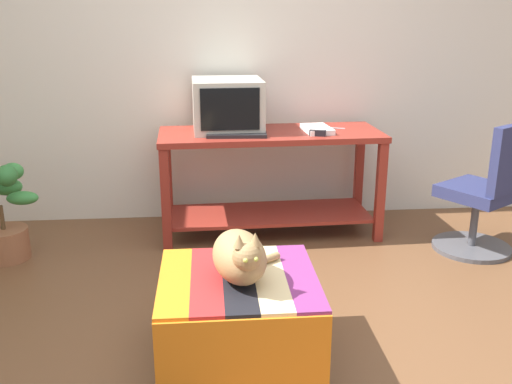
% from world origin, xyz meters
% --- Properties ---
extents(ground_plane, '(14.00, 14.00, 0.00)m').
position_xyz_m(ground_plane, '(0.00, 0.00, 0.00)').
color(ground_plane, brown).
extents(back_wall, '(8.00, 0.10, 2.60)m').
position_xyz_m(back_wall, '(0.00, 2.05, 1.30)').
color(back_wall, silver).
rests_on(back_wall, ground_plane).
extents(desk, '(1.57, 0.65, 0.75)m').
position_xyz_m(desk, '(0.23, 1.60, 0.51)').
color(desk, maroon).
rests_on(desk, ground_plane).
extents(tv_monitor, '(0.49, 0.51, 0.36)m').
position_xyz_m(tv_monitor, '(-0.06, 1.68, 0.92)').
color(tv_monitor, '#BCB7A8').
rests_on(tv_monitor, desk).
extents(keyboard, '(0.41, 0.17, 0.02)m').
position_xyz_m(keyboard, '(-0.01, 1.46, 0.76)').
color(keyboard, black).
rests_on(keyboard, desk).
extents(book, '(0.20, 0.31, 0.04)m').
position_xyz_m(book, '(0.55, 1.57, 0.77)').
color(book, white).
rests_on(book, desk).
extents(ottoman_with_blanket, '(0.71, 0.69, 0.41)m').
position_xyz_m(ottoman_with_blanket, '(-0.09, 0.02, 0.21)').
color(ottoman_with_blanket, '#7A664C').
rests_on(ottoman_with_blanket, ground_plane).
extents(cat, '(0.35, 0.42, 0.27)m').
position_xyz_m(cat, '(-0.08, -0.02, 0.53)').
color(cat, '#9E7A4C').
rests_on(cat, ottoman_with_blanket).
extents(potted_plant, '(0.42, 0.44, 0.65)m').
position_xyz_m(potted_plant, '(-1.53, 1.28, 0.29)').
color(potted_plant, brown).
rests_on(potted_plant, ground_plane).
extents(office_chair, '(0.58, 0.58, 0.89)m').
position_xyz_m(office_chair, '(1.60, 1.12, 0.39)').
color(office_chair, '#4C4C51').
rests_on(office_chair, ground_plane).
extents(stapler, '(0.12, 0.07, 0.04)m').
position_xyz_m(stapler, '(0.53, 1.43, 0.77)').
color(stapler, black).
rests_on(stapler, desk).
extents(pen, '(0.14, 0.05, 0.01)m').
position_xyz_m(pen, '(0.70, 1.66, 0.76)').
color(pen, '#B7B7BC').
rests_on(pen, desk).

